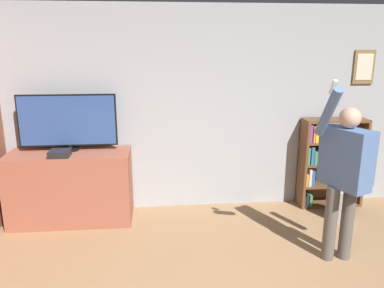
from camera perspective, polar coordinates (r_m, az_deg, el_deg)
name	(u,v)px	position (r m, az deg, el deg)	size (l,w,h in m)	color
wall_back	(200,110)	(5.01, 1.24, 5.24)	(7.06, 0.09, 2.70)	#9EA3A8
tv_ledge	(71,187)	(4.99, -17.93, -6.25)	(1.49, 0.60, 0.90)	#93513D
television	(68,122)	(4.88, -18.40, 3.25)	(1.20, 0.22, 0.71)	black
game_console	(60,153)	(4.72, -19.51, -1.36)	(0.24, 0.22, 0.08)	black
bookshelf	(326,161)	(5.48, 19.73, -2.46)	(0.86, 0.28, 1.23)	brown
person	(345,170)	(4.02, 22.24, -3.66)	(0.64, 0.58, 1.89)	#56514C
waste_bin	(341,205)	(5.22, 21.75, -8.63)	(0.28, 0.28, 0.40)	#B7B7BC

